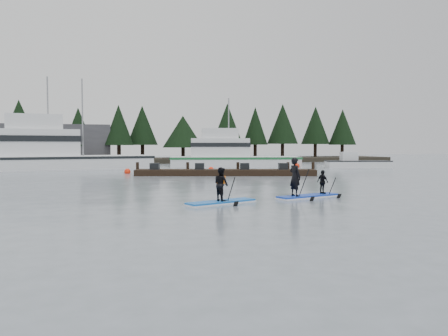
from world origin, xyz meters
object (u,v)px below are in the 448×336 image
object	(u,v)px
fishing_boat_large	(53,162)
paddleboard_solo	(221,190)
fishing_boat_medium	(231,161)
paddleboard_duo	(305,184)
floating_dock	(225,172)

from	to	relation	value
fishing_boat_large	paddleboard_solo	xyz separation A→B (m)	(8.96, -28.58, -0.22)
fishing_boat_medium	paddleboard_solo	bearing A→B (deg)	-96.06
fishing_boat_large	paddleboard_duo	world-z (taller)	fishing_boat_large
paddleboard_solo	paddleboard_duo	world-z (taller)	paddleboard_duo
fishing_boat_large	paddleboard_duo	size ratio (longest dim) A/B	5.64
floating_dock	paddleboard_duo	size ratio (longest dim) A/B	4.29
paddleboard_duo	floating_dock	bearing A→B (deg)	71.21
fishing_boat_large	fishing_boat_medium	distance (m)	18.33
fishing_boat_large	fishing_boat_medium	world-z (taller)	fishing_boat_large
fishing_boat_medium	floating_dock	xyz separation A→B (m)	(-4.58, -13.23, -0.36)
fishing_boat_large	floating_dock	size ratio (longest dim) A/B	1.32
fishing_boat_large	paddleboard_duo	xyz separation A→B (m)	(13.11, -27.72, -0.14)
floating_dock	paddleboard_solo	distance (m)	16.38
fishing_boat_large	fishing_boat_medium	xyz separation A→B (m)	(18.33, 0.32, -0.17)
paddleboard_solo	fishing_boat_large	bearing A→B (deg)	86.91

